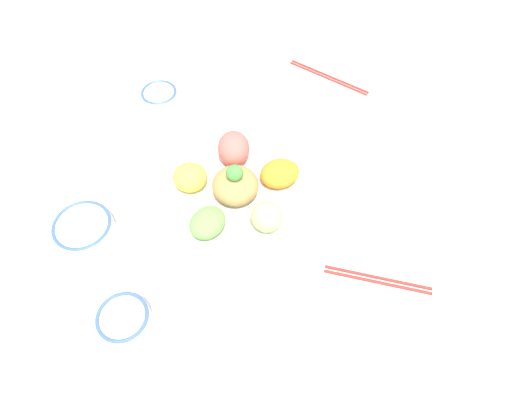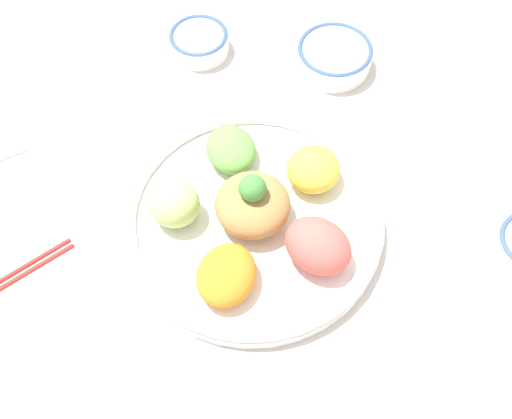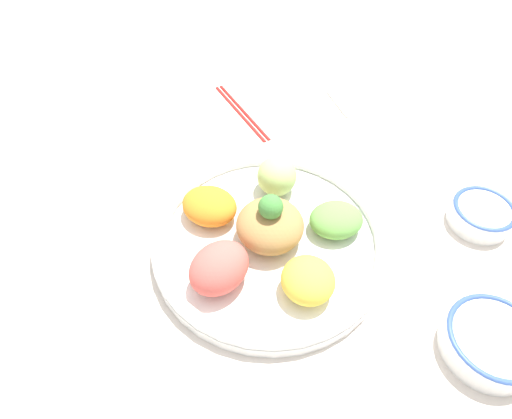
{
  "view_description": "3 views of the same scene",
  "coord_description": "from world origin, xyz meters",
  "px_view_note": "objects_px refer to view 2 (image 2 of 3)",
  "views": [
    {
      "loc": [
        -0.08,
        0.49,
        0.77
      ],
      "look_at": [
        -0.01,
        0.01,
        0.03
      ],
      "focal_mm": 30.0,
      "sensor_mm": 36.0,
      "label": 1
    },
    {
      "loc": [
        -0.22,
        -0.33,
        0.72
      ],
      "look_at": [
        0.03,
        -0.05,
        0.08
      ],
      "focal_mm": 42.0,
      "sensor_mm": 36.0,
      "label": 2
    },
    {
      "loc": [
        0.34,
        -0.26,
        0.53
      ],
      "look_at": [
        -0.01,
        -0.02,
        0.04
      ],
      "focal_mm": 30.0,
      "sensor_mm": 36.0,
      "label": 3
    }
  ],
  "objects_px": {
    "rice_bowl_blue": "(199,41)",
    "chopsticks_pair_far": "(0,284)",
    "salad_platter": "(254,215)",
    "serving_spoon_main": "(20,149)",
    "sauce_bowl_red": "(334,56)"
  },
  "relations": [
    {
      "from": "salad_platter",
      "to": "serving_spoon_main",
      "type": "distance_m",
      "value": 0.37
    },
    {
      "from": "rice_bowl_blue",
      "to": "serving_spoon_main",
      "type": "xyz_separation_m",
      "value": [
        -0.33,
        0.02,
        -0.02
      ]
    },
    {
      "from": "sauce_bowl_red",
      "to": "serving_spoon_main",
      "type": "distance_m",
      "value": 0.5
    },
    {
      "from": "salad_platter",
      "to": "rice_bowl_blue",
      "type": "bearing_deg",
      "value": 63.56
    },
    {
      "from": "chopsticks_pair_far",
      "to": "serving_spoon_main",
      "type": "bearing_deg",
      "value": -122.2
    },
    {
      "from": "rice_bowl_blue",
      "to": "chopsticks_pair_far",
      "type": "height_order",
      "value": "rice_bowl_blue"
    },
    {
      "from": "salad_platter",
      "to": "chopsticks_pair_far",
      "type": "xyz_separation_m",
      "value": [
        -0.3,
        0.15,
        -0.02
      ]
    },
    {
      "from": "chopsticks_pair_far",
      "to": "sauce_bowl_red",
      "type": "bearing_deg",
      "value": -176.58
    },
    {
      "from": "salad_platter",
      "to": "serving_spoon_main",
      "type": "xyz_separation_m",
      "value": [
        -0.17,
        0.32,
        -0.02
      ]
    },
    {
      "from": "rice_bowl_blue",
      "to": "serving_spoon_main",
      "type": "distance_m",
      "value": 0.33
    },
    {
      "from": "chopsticks_pair_far",
      "to": "serving_spoon_main",
      "type": "relative_size",
      "value": 1.56
    },
    {
      "from": "chopsticks_pair_far",
      "to": "salad_platter",
      "type": "bearing_deg",
      "value": 158.48
    },
    {
      "from": "salad_platter",
      "to": "chopsticks_pair_far",
      "type": "bearing_deg",
      "value": 153.47
    },
    {
      "from": "sauce_bowl_red",
      "to": "chopsticks_pair_far",
      "type": "distance_m",
      "value": 0.59
    },
    {
      "from": "chopsticks_pair_far",
      "to": "serving_spoon_main",
      "type": "height_order",
      "value": "chopsticks_pair_far"
    }
  ]
}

